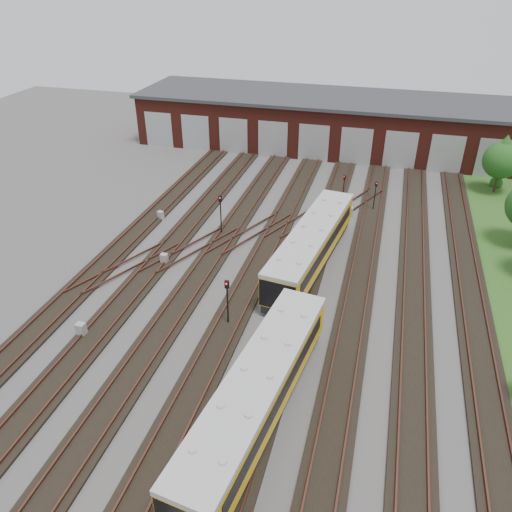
# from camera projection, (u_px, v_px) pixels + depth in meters

# --- Properties ---
(ground) EXTENTS (120.00, 120.00, 0.00)m
(ground) POSITION_uv_depth(u_px,v_px,m) (251.00, 344.00, 31.87)
(ground) COLOR #484543
(ground) RESTS_ON ground
(track_network) EXTENTS (30.40, 70.00, 0.33)m
(track_network) POSITION_uv_depth(u_px,v_px,m) (251.00, 336.00, 32.34)
(track_network) COLOR black
(track_network) RESTS_ON ground
(maintenance_shed) EXTENTS (51.00, 12.50, 6.35)m
(maintenance_shed) POSITION_uv_depth(u_px,v_px,m) (338.00, 122.00, 63.21)
(maintenance_shed) COLOR #561D15
(maintenance_shed) RESTS_ON ground
(metro_train) EXTENTS (4.68, 47.26, 3.11)m
(metro_train) POSITION_uv_depth(u_px,v_px,m) (257.00, 395.00, 25.62)
(metro_train) COLOR black
(metro_train) RESTS_ON ground
(signal_mast_0) EXTENTS (0.28, 0.27, 3.51)m
(signal_mast_0) POSITION_uv_depth(u_px,v_px,m) (227.00, 297.00, 32.42)
(signal_mast_0) COLOR black
(signal_mast_0) RESTS_ON ground
(signal_mast_1) EXTENTS (0.30, 0.28, 3.72)m
(signal_mast_1) POSITION_uv_depth(u_px,v_px,m) (221.00, 210.00, 43.25)
(signal_mast_1) COLOR black
(signal_mast_1) RESTS_ON ground
(signal_mast_2) EXTENTS (0.25, 0.24, 2.65)m
(signal_mast_2) POSITION_uv_depth(u_px,v_px,m) (344.00, 184.00, 49.81)
(signal_mast_2) COLOR black
(signal_mast_2) RESTS_ON ground
(signal_mast_3) EXTENTS (0.26, 0.25, 3.01)m
(signal_mast_3) POSITION_uv_depth(u_px,v_px,m) (375.00, 192.00, 47.60)
(signal_mast_3) COLOR black
(signal_mast_3) RESTS_ON ground
(relay_cabinet_0) EXTENTS (0.61, 0.52, 0.97)m
(relay_cabinet_0) POSITION_uv_depth(u_px,v_px,m) (81.00, 330.00, 32.32)
(relay_cabinet_0) COLOR #96999B
(relay_cabinet_0) RESTS_ON ground
(relay_cabinet_1) EXTENTS (0.64, 0.59, 0.86)m
(relay_cabinet_1) POSITION_uv_depth(u_px,v_px,m) (161.00, 216.00, 46.67)
(relay_cabinet_1) COLOR #96999B
(relay_cabinet_1) RESTS_ON ground
(relay_cabinet_2) EXTENTS (0.56, 0.48, 0.90)m
(relay_cabinet_2) POSITION_uv_depth(u_px,v_px,m) (164.00, 259.00, 39.95)
(relay_cabinet_2) COLOR #96999B
(relay_cabinet_2) RESTS_ON ground
(relay_cabinet_3) EXTENTS (0.68, 0.58, 1.08)m
(relay_cabinet_3) POSITION_uv_depth(u_px,v_px,m) (319.00, 260.00, 39.67)
(relay_cabinet_3) COLOR #96999B
(relay_cabinet_3) RESTS_ON ground
(relay_cabinet_4) EXTENTS (0.68, 0.63, 0.93)m
(relay_cabinet_4) POSITION_uv_depth(u_px,v_px,m) (349.00, 212.00, 47.23)
(relay_cabinet_4) COLOR #96999B
(relay_cabinet_4) RESTS_ON ground
(tree_0) EXTENTS (3.73, 3.73, 6.18)m
(tree_0) POSITION_uv_depth(u_px,v_px,m) (503.00, 156.00, 50.28)
(tree_0) COLOR #352218
(tree_0) RESTS_ON ground
(bush_2) EXTENTS (1.33, 1.33, 1.33)m
(bush_2) POSITION_uv_depth(u_px,v_px,m) (497.00, 181.00, 53.25)
(bush_2) COLOR #1F4915
(bush_2) RESTS_ON ground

